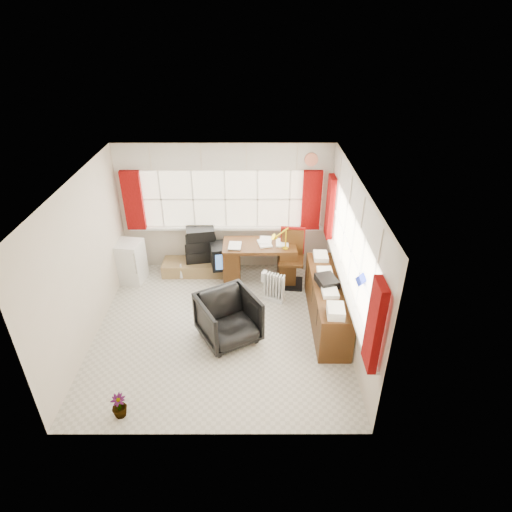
# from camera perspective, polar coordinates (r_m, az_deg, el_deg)

# --- Properties ---
(ground) EXTENTS (4.00, 4.00, 0.00)m
(ground) POSITION_cam_1_polar(r_m,az_deg,el_deg) (7.11, -4.67, -9.63)
(ground) COLOR beige
(ground) RESTS_ON ground
(room_walls) EXTENTS (4.00, 4.00, 4.00)m
(room_walls) POSITION_cam_1_polar(r_m,az_deg,el_deg) (6.26, -5.23, 0.99)
(room_walls) COLOR beige
(room_walls) RESTS_ON ground
(window_back) EXTENTS (3.70, 0.12, 3.60)m
(window_back) POSITION_cam_1_polar(r_m,az_deg,el_deg) (8.23, -4.00, 4.21)
(window_back) COLOR beige
(window_back) RESTS_ON room_walls
(window_right) EXTENTS (0.12, 3.70, 3.60)m
(window_right) POSITION_cam_1_polar(r_m,az_deg,el_deg) (6.67, 11.91, -3.19)
(window_right) COLOR beige
(window_right) RESTS_ON room_walls
(curtains) EXTENTS (3.83, 3.83, 1.15)m
(curtains) POSITION_cam_1_polar(r_m,az_deg,el_deg) (7.08, 2.87, 4.33)
(curtains) COLOR maroon
(curtains) RESTS_ON room_walls
(overhead_cabinets) EXTENTS (3.98, 3.98, 0.48)m
(overhead_cabinets) POSITION_cam_1_polar(r_m,az_deg,el_deg) (6.83, 3.49, 10.54)
(overhead_cabinets) COLOR beige
(overhead_cabinets) RESTS_ON room_walls
(desk) EXTENTS (1.35, 0.68, 0.81)m
(desk) POSITION_cam_1_polar(r_m,az_deg,el_deg) (8.04, 0.45, -0.55)
(desk) COLOR #4D2A12
(desk) RESTS_ON ground
(desk_lamp) EXTENTS (0.17, 0.15, 0.44)m
(desk_lamp) POSITION_cam_1_polar(r_m,az_deg,el_deg) (7.60, 4.01, 3.01)
(desk_lamp) COLOR yellow
(desk_lamp) RESTS_ON desk
(task_chair) EXTENTS (0.51, 0.53, 1.09)m
(task_chair) POSITION_cam_1_polar(r_m,az_deg,el_deg) (7.94, 4.79, 0.17)
(task_chair) COLOR black
(task_chair) RESTS_ON ground
(office_chair) EXTENTS (1.14, 1.15, 0.78)m
(office_chair) POSITION_cam_1_polar(r_m,az_deg,el_deg) (6.68, -3.69, -8.30)
(office_chair) COLOR black
(office_chair) RESTS_ON ground
(radiator) EXTENTS (0.40, 0.29, 0.55)m
(radiator) POSITION_cam_1_polar(r_m,az_deg,el_deg) (7.58, 2.44, -4.53)
(radiator) COLOR white
(radiator) RESTS_ON ground
(credenza) EXTENTS (0.50, 2.00, 0.85)m
(credenza) POSITION_cam_1_polar(r_m,az_deg,el_deg) (7.10, 9.45, -6.06)
(credenza) COLOR #4D2A12
(credenza) RESTS_ON ground
(file_tray) EXTENTS (0.37, 0.43, 0.12)m
(file_tray) POSITION_cam_1_polar(r_m,az_deg,el_deg) (6.84, 9.40, -3.29)
(file_tray) COLOR black
(file_tray) RESTS_ON credenza
(tv_bench) EXTENTS (1.40, 0.50, 0.25)m
(tv_bench) POSITION_cam_1_polar(r_m,az_deg,el_deg) (8.49, -7.60, -1.46)
(tv_bench) COLOR #A47D52
(tv_bench) RESTS_ON ground
(crt_tv) EXTENTS (0.58, 0.55, 0.45)m
(crt_tv) POSITION_cam_1_polar(r_m,az_deg,el_deg) (8.12, -4.25, 0.06)
(crt_tv) COLOR black
(crt_tv) RESTS_ON tv_bench
(hifi_stack) EXTENTS (0.69, 0.51, 0.67)m
(hifi_stack) POSITION_cam_1_polar(r_m,az_deg,el_deg) (8.36, -7.33, 1.51)
(hifi_stack) COLOR black
(hifi_stack) RESTS_ON tv_bench
(mini_fridge) EXTENTS (0.54, 0.55, 0.81)m
(mini_fridge) POSITION_cam_1_polar(r_m,az_deg,el_deg) (8.39, -16.43, -0.73)
(mini_fridge) COLOR white
(mini_fridge) RESTS_ON ground
(spray_bottle_a) EXTENTS (0.13, 0.13, 0.30)m
(spray_bottle_a) POSITION_cam_1_polar(r_m,az_deg,el_deg) (8.35, -9.93, -2.02)
(spray_bottle_a) COLOR silver
(spray_bottle_a) RESTS_ON ground
(spray_bottle_b) EXTENTS (0.11, 0.11, 0.20)m
(spray_bottle_b) POSITION_cam_1_polar(r_m,az_deg,el_deg) (7.48, -6.28, -6.45)
(spray_bottle_b) COLOR #88CBC5
(spray_bottle_b) RESTS_ON ground
(flower_vase) EXTENTS (0.22, 0.22, 0.35)m
(flower_vase) POSITION_cam_1_polar(r_m,az_deg,el_deg) (6.00, -17.79, -18.49)
(flower_vase) COLOR black
(flower_vase) RESTS_ON ground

